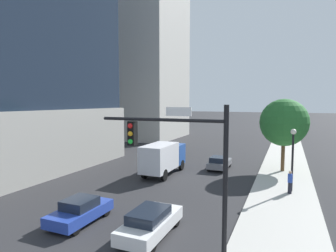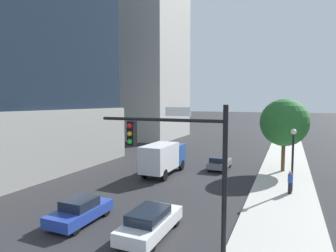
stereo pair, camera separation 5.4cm
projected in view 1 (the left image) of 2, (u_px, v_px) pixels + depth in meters
name	position (u px, v px, depth m)	size (l,w,h in m)	color
sidewalk	(284.00, 182.00, 24.83)	(4.74, 120.00, 0.15)	#B2AFA8
construction_building	(140.00, 41.00, 56.53)	(16.82, 16.45, 43.27)	#B2AFA8
traffic_light_pole	(183.00, 159.00, 11.50)	(5.64, 0.48, 6.87)	black
street_lamp	(293.00, 150.00, 21.93)	(0.44, 0.44, 4.90)	black
street_tree	(284.00, 123.00, 28.31)	(4.74, 4.74, 7.30)	brown
car_white	(150.00, 222.00, 15.05)	(1.90, 4.66, 1.49)	silver
car_blue	(80.00, 211.00, 16.73)	(1.92, 4.09, 1.45)	#233D9E
car_gray	(219.00, 163.00, 29.96)	(1.85, 4.07, 1.41)	slate
box_truck	(163.00, 157.00, 27.68)	(2.27, 6.52, 3.10)	#1E4799
pedestrian_blue_shirt	(290.00, 182.00, 21.54)	(0.34, 0.34, 1.75)	black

